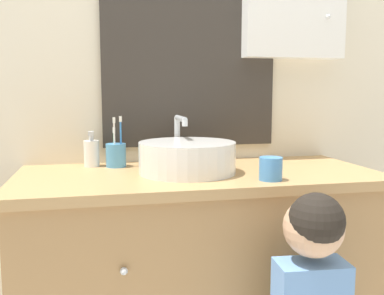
% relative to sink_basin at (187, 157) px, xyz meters
% --- Properties ---
extents(wall_back, '(3.20, 0.18, 2.50)m').
position_rel_sink_basin_xyz_m(wall_back, '(0.07, 0.32, 0.36)').
color(wall_back, beige).
rests_on(wall_back, ground_plane).
extents(vanity_counter, '(1.34, 0.59, 0.86)m').
position_rel_sink_basin_xyz_m(vanity_counter, '(0.05, 0.00, -0.49)').
color(vanity_counter, '#A37A4C').
rests_on(vanity_counter, ground_plane).
extents(sink_basin, '(0.36, 0.41, 0.20)m').
position_rel_sink_basin_xyz_m(sink_basin, '(0.00, 0.00, 0.00)').
color(sink_basin, white).
rests_on(sink_basin, vanity_counter).
extents(toothbrush_holder, '(0.08, 0.08, 0.20)m').
position_rel_sink_basin_xyz_m(toothbrush_holder, '(-0.25, 0.18, -0.01)').
color(toothbrush_holder, '#4C93C6').
rests_on(toothbrush_holder, vanity_counter).
extents(soap_dispenser, '(0.06, 0.06, 0.14)m').
position_rel_sink_basin_xyz_m(soap_dispenser, '(-0.35, 0.21, -0.00)').
color(soap_dispenser, white).
rests_on(soap_dispenser, vanity_counter).
extents(drinking_cup, '(0.08, 0.08, 0.08)m').
position_rel_sink_basin_xyz_m(drinking_cup, '(0.25, -0.20, -0.02)').
color(drinking_cup, '#4789D1').
rests_on(drinking_cup, vanity_counter).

